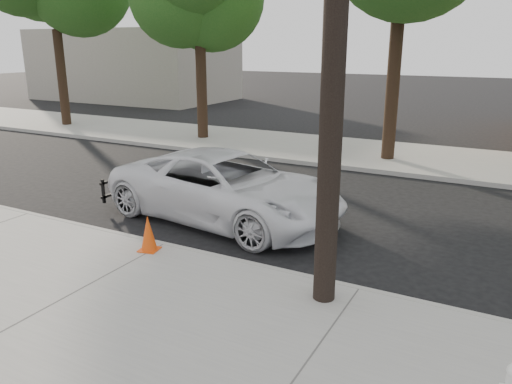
% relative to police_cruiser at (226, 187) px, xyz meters
% --- Properties ---
extents(ground, '(120.00, 120.00, 0.00)m').
position_rel_police_cruiser_xyz_m(ground, '(-0.12, -0.06, -0.79)').
color(ground, black).
rests_on(ground, ground).
extents(near_sidewalk, '(90.00, 4.40, 0.15)m').
position_rel_police_cruiser_xyz_m(near_sidewalk, '(-0.12, -4.36, -0.72)').
color(near_sidewalk, gray).
rests_on(near_sidewalk, ground).
extents(far_sidewalk, '(90.00, 5.00, 0.15)m').
position_rel_police_cruiser_xyz_m(far_sidewalk, '(-0.12, 8.44, -0.72)').
color(far_sidewalk, gray).
rests_on(far_sidewalk, ground).
extents(curb_near, '(90.00, 0.12, 0.16)m').
position_rel_police_cruiser_xyz_m(curb_near, '(-0.12, -2.16, -0.72)').
color(curb_near, '#9E9B93').
rests_on(curb_near, ground).
extents(building_far, '(14.00, 8.00, 5.00)m').
position_rel_police_cruiser_xyz_m(building_far, '(-20.12, 19.94, 1.71)').
color(building_far, gray).
rests_on(building_far, ground).
extents(police_cruiser, '(6.01, 3.34, 1.59)m').
position_rel_police_cruiser_xyz_m(police_cruiser, '(0.00, 0.00, 0.00)').
color(police_cruiser, white).
rests_on(police_cruiser, ground).
extents(traffic_cone, '(0.42, 0.42, 0.70)m').
position_rel_police_cruiser_xyz_m(traffic_cone, '(-0.18, -2.56, -0.31)').
color(traffic_cone, '#E6480C').
rests_on(traffic_cone, near_sidewalk).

